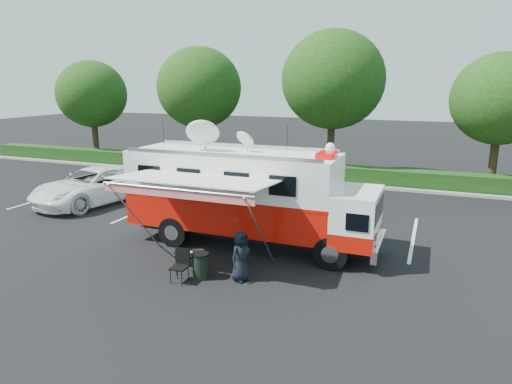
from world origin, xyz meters
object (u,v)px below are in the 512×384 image
(white_suv, at_px, (95,203))
(folding_table, at_px, (188,255))
(trash_bin, at_px, (201,266))
(command_truck, at_px, (249,196))

(white_suv, relative_size, folding_table, 6.37)
(trash_bin, bearing_deg, command_truck, 85.31)
(command_truck, relative_size, white_suv, 1.47)
(folding_table, bearing_deg, trash_bin, -14.28)
(command_truck, bearing_deg, white_suv, 163.50)
(white_suv, bearing_deg, command_truck, -4.28)
(command_truck, xyz_separation_m, folding_table, (-0.75, -3.09, -1.23))
(white_suv, height_order, folding_table, white_suv)
(command_truck, height_order, white_suv, command_truck)
(white_suv, relative_size, trash_bin, 7.76)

